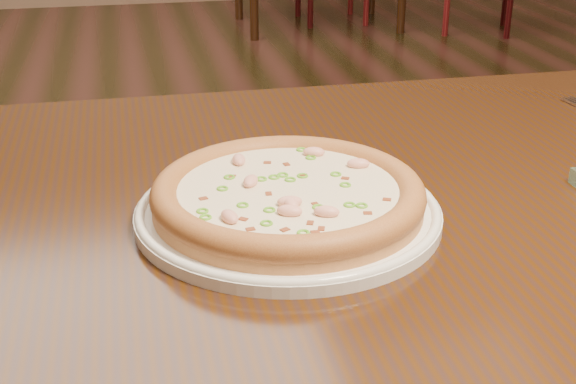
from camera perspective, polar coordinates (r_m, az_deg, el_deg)
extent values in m
cube|color=black|center=(0.89, 6.90, -1.01)|extent=(1.20, 0.80, 0.04)
cylinder|color=white|center=(0.81, 0.00, -1.55)|extent=(0.31, 0.31, 0.01)
torus|color=white|center=(0.81, 0.00, -1.17)|extent=(0.31, 0.31, 0.01)
cylinder|color=#C58549|center=(0.80, 0.00, -0.59)|extent=(0.27, 0.27, 0.02)
torus|color=#AB7741|center=(0.80, 0.00, 0.00)|extent=(0.27, 0.27, 0.03)
cylinder|color=beige|center=(0.80, 0.00, 0.16)|extent=(0.22, 0.22, 0.00)
ellipsoid|color=#F2B29E|center=(0.73, -4.18, -1.76)|extent=(0.02, 0.03, 0.01)
ellipsoid|color=#F2B29E|center=(0.88, 1.85, 2.86)|extent=(0.03, 0.02, 0.01)
ellipsoid|color=#F2B29E|center=(0.80, -2.67, 0.78)|extent=(0.02, 0.03, 0.01)
ellipsoid|color=#F2B29E|center=(0.74, 0.11, -1.35)|extent=(0.03, 0.02, 0.01)
ellipsoid|color=#F2B29E|center=(0.86, -3.52, 2.30)|extent=(0.02, 0.02, 0.01)
ellipsoid|color=#F2B29E|center=(0.85, 5.02, 2.03)|extent=(0.03, 0.02, 0.01)
ellipsoid|color=#F2B29E|center=(0.74, 2.76, -1.40)|extent=(0.03, 0.02, 0.01)
ellipsoid|color=#F2B29E|center=(0.76, 0.12, -0.69)|extent=(0.03, 0.02, 0.01)
ellipsoid|color=#F2B29E|center=(0.75, 0.16, -0.80)|extent=(0.02, 0.03, 0.01)
cube|color=maroon|center=(0.72, 1.58, -2.27)|extent=(0.01, 0.01, 0.00)
cube|color=maroon|center=(0.71, 1.95, -2.94)|extent=(0.01, 0.01, 0.00)
cube|color=maroon|center=(0.75, 5.69, -1.56)|extent=(0.01, 0.01, 0.00)
cube|color=maroon|center=(0.77, 7.04, -0.59)|extent=(0.01, 0.01, 0.00)
cube|color=maroon|center=(0.82, 1.06, 1.17)|extent=(0.01, 0.01, 0.00)
cube|color=maroon|center=(0.78, -6.04, -0.52)|extent=(0.01, 0.01, 0.00)
cube|color=maroon|center=(0.76, 1.96, -0.93)|extent=(0.01, 0.01, 0.00)
cube|color=maroon|center=(0.82, -3.97, 1.05)|extent=(0.01, 0.01, 0.00)
cube|color=maroon|center=(0.71, -2.68, -2.72)|extent=(0.01, 0.01, 0.00)
cube|color=maroon|center=(0.85, -0.11, 1.93)|extent=(0.01, 0.01, 0.00)
cube|color=maroon|center=(0.78, -1.38, -0.18)|extent=(0.01, 0.01, 0.00)
cube|color=maroon|center=(0.71, -0.22, -2.76)|extent=(0.01, 0.01, 0.00)
cube|color=maroon|center=(0.73, -3.20, -2.00)|extent=(0.01, 0.01, 0.00)
cube|color=maroon|center=(0.71, 2.39, -2.68)|extent=(0.01, 0.01, 0.00)
cube|color=maroon|center=(0.82, 4.09, 0.92)|extent=(0.01, 0.01, 0.00)
cube|color=maroon|center=(0.86, -1.48, 2.05)|extent=(0.01, 0.01, 0.00)
torus|color=#5AAC22|center=(0.76, 4.39, -0.92)|extent=(0.02, 0.02, 0.00)
torus|color=#5AAC22|center=(0.76, -3.24, -0.95)|extent=(0.02, 0.02, 0.00)
torus|color=#5AAC22|center=(0.74, -5.89, -1.81)|extent=(0.02, 0.02, 0.00)
torus|color=#5AAC22|center=(0.75, -6.11, -1.37)|extent=(0.02, 0.02, 0.00)
torus|color=#5AAC22|center=(0.71, 1.09, -2.93)|extent=(0.01, 0.01, 0.00)
torus|color=#5AAC22|center=(0.80, 4.09, 0.50)|extent=(0.01, 0.01, 0.00)
torus|color=#5AAC22|center=(0.81, 0.16, 0.88)|extent=(0.02, 0.02, 0.00)
torus|color=#5AAC22|center=(0.81, -1.91, 0.92)|extent=(0.02, 0.02, 0.00)
torus|color=#5AAC22|center=(0.75, -1.33, -1.29)|extent=(0.02, 0.02, 0.00)
torus|color=#5AAC22|center=(0.79, -4.69, 0.24)|extent=(0.02, 0.02, 0.00)
torus|color=#5AAC22|center=(0.82, -1.00, 1.05)|extent=(0.02, 0.02, 0.00)
torus|color=#5AAC22|center=(0.83, 3.41, 1.26)|extent=(0.01, 0.01, 0.00)
torus|color=#5AAC22|center=(0.75, 2.16, -1.10)|extent=(0.02, 0.02, 0.00)
torus|color=#5AAC22|center=(0.72, -1.54, -2.24)|extent=(0.02, 0.02, 0.00)
torus|color=#5AAC22|center=(0.82, -4.20, 1.05)|extent=(0.02, 0.02, 0.00)
torus|color=#5AAC22|center=(0.89, 0.96, 3.02)|extent=(0.02, 0.02, 0.00)
torus|color=#5AAC22|center=(0.76, 5.27, -0.98)|extent=(0.02, 0.02, 0.00)
torus|color=#5AAC22|center=(0.82, -0.38, 1.21)|extent=(0.02, 0.02, 0.00)
torus|color=#5AAC22|center=(0.82, 1.03, 1.15)|extent=(0.01, 0.01, 0.00)
torus|color=#5AAC22|center=(0.87, 1.63, 2.45)|extent=(0.01, 0.01, 0.00)
cube|color=silver|center=(1.23, 19.57, 5.96)|extent=(0.01, 0.05, 0.00)
cube|color=silver|center=(1.23, 19.79, 5.99)|extent=(0.01, 0.05, 0.00)
cylinder|color=#540D11|center=(4.95, 11.26, 13.16)|extent=(0.04, 0.04, 0.41)
cylinder|color=#540D11|center=(4.97, 15.51, 12.79)|extent=(0.04, 0.04, 0.41)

